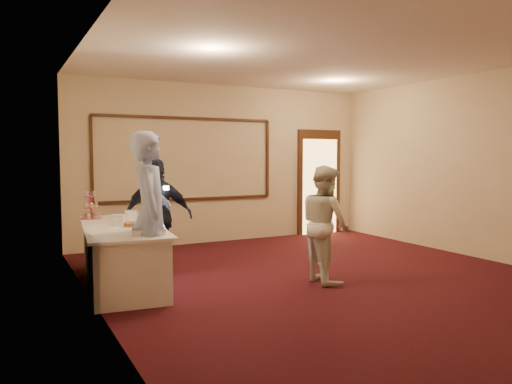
% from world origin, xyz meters
% --- Properties ---
extents(floor, '(7.00, 7.00, 0.00)m').
position_xyz_m(floor, '(0.00, 0.00, 0.00)').
color(floor, black).
rests_on(floor, ground).
extents(room_walls, '(6.04, 7.04, 3.02)m').
position_xyz_m(room_walls, '(0.00, 0.00, 2.03)').
color(room_walls, beige).
rests_on(room_walls, floor).
extents(wall_molding, '(3.45, 0.04, 1.55)m').
position_xyz_m(wall_molding, '(-0.80, 3.47, 1.60)').
color(wall_molding, black).
rests_on(wall_molding, room_walls).
extents(doorway, '(1.05, 0.07, 2.20)m').
position_xyz_m(doorway, '(2.15, 3.45, 1.08)').
color(doorway, black).
rests_on(doorway, floor).
extents(buffet_table, '(1.20, 2.52, 0.77)m').
position_xyz_m(buffet_table, '(-2.53, 1.11, 0.39)').
color(buffet_table, white).
rests_on(buffet_table, floor).
extents(pavlova_tray, '(0.47, 0.58, 0.19)m').
position_xyz_m(pavlova_tray, '(-2.38, 0.38, 0.85)').
color(pavlova_tray, silver).
rests_on(pavlova_tray, buffet_table).
extents(cupcake_stand, '(0.29, 0.29, 0.43)m').
position_xyz_m(cupcake_stand, '(-2.76, 1.99, 0.92)').
color(cupcake_stand, '#BF3970').
rests_on(cupcake_stand, buffet_table).
extents(plate_stack_a, '(0.17, 0.17, 0.14)m').
position_xyz_m(plate_stack_a, '(-2.57, 1.09, 0.84)').
color(plate_stack_a, white).
rests_on(plate_stack_a, buffet_table).
extents(plate_stack_b, '(0.18, 0.18, 0.15)m').
position_xyz_m(plate_stack_b, '(-2.32, 1.46, 0.85)').
color(plate_stack_b, white).
rests_on(plate_stack_b, buffet_table).
extents(tart, '(0.28, 0.28, 0.06)m').
position_xyz_m(tart, '(-2.42, 0.90, 0.80)').
color(tart, white).
rests_on(tart, buffet_table).
extents(man, '(0.65, 0.82, 1.95)m').
position_xyz_m(man, '(-2.36, 0.31, 0.98)').
color(man, '#9DB3F2').
rests_on(man, floor).
extents(woman, '(0.64, 0.79, 1.54)m').
position_xyz_m(woman, '(-0.10, 0.04, 0.77)').
color(woman, white).
rests_on(woman, floor).
extents(guest, '(1.03, 0.65, 1.62)m').
position_xyz_m(guest, '(-1.94, 1.48, 0.81)').
color(guest, black).
rests_on(guest, floor).
extents(camera_flash, '(0.07, 0.04, 0.05)m').
position_xyz_m(camera_flash, '(-1.86, 1.33, 1.22)').
color(camera_flash, white).
rests_on(camera_flash, guest).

